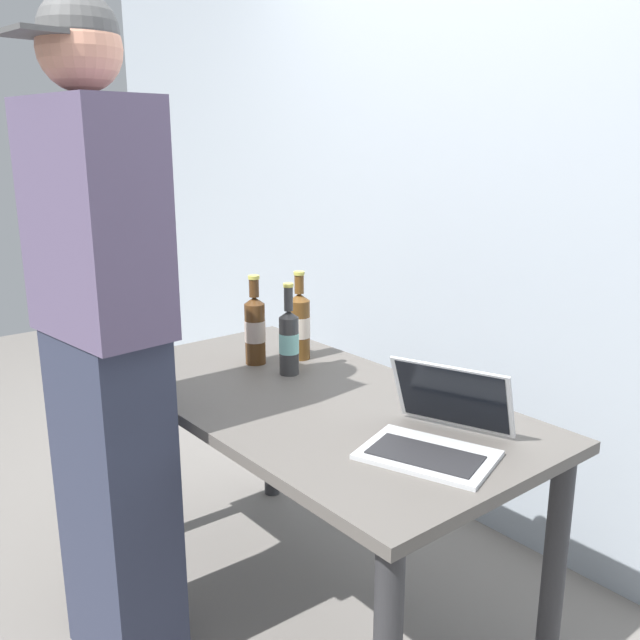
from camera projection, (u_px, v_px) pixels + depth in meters
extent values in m
plane|color=slate|center=(311.00, 601.00, 2.28)|extent=(8.00, 8.00, 0.00)
cube|color=#56514C|center=(310.00, 401.00, 2.10)|extent=(1.47, 0.76, 0.03)
cylinder|color=#2D2D30|center=(126.00, 462.00, 2.50)|extent=(0.06, 0.06, 0.69)
cylinder|color=#2D2D30|center=(271.00, 418.00, 2.90)|extent=(0.06, 0.06, 0.69)
cylinder|color=#2D2D30|center=(554.00, 568.00, 1.89)|extent=(0.06, 0.06, 0.69)
cube|color=#B7BABC|center=(428.00, 455.00, 1.69)|extent=(0.37, 0.31, 0.01)
cube|color=#232326|center=(425.00, 455.00, 1.68)|extent=(0.30, 0.21, 0.00)
cube|color=#B7BABC|center=(452.00, 397.00, 1.80)|extent=(0.33, 0.20, 0.20)
cube|color=black|center=(452.00, 397.00, 1.79)|extent=(0.31, 0.18, 0.18)
cylinder|color=#333333|center=(289.00, 346.00, 2.27)|extent=(0.07, 0.07, 0.19)
cone|color=#333333|center=(289.00, 314.00, 2.25)|extent=(0.07, 0.07, 0.02)
cylinder|color=#333333|center=(288.00, 299.00, 2.23)|extent=(0.03, 0.03, 0.08)
cylinder|color=#BFB74C|center=(288.00, 285.00, 2.22)|extent=(0.03, 0.03, 0.01)
cylinder|color=#7CBEB4|center=(289.00, 343.00, 2.27)|extent=(0.07, 0.07, 0.07)
cylinder|color=brown|center=(299.00, 330.00, 2.43)|extent=(0.07, 0.07, 0.21)
cone|color=brown|center=(299.00, 297.00, 2.40)|extent=(0.07, 0.07, 0.03)
cylinder|color=brown|center=(299.00, 284.00, 2.39)|extent=(0.03, 0.03, 0.07)
cylinder|color=#BFB74C|center=(299.00, 273.00, 2.38)|extent=(0.04, 0.04, 0.01)
cylinder|color=beige|center=(299.00, 327.00, 2.43)|extent=(0.08, 0.08, 0.07)
cylinder|color=#472B14|center=(255.00, 334.00, 2.38)|extent=(0.07, 0.07, 0.21)
cone|color=#472B14|center=(254.00, 300.00, 2.35)|extent=(0.07, 0.07, 0.02)
cylinder|color=#472B14|center=(254.00, 288.00, 2.34)|extent=(0.03, 0.03, 0.06)
cylinder|color=#BFB74C|center=(254.00, 277.00, 2.33)|extent=(0.04, 0.04, 0.01)
cylinder|color=#A99588|center=(255.00, 331.00, 2.38)|extent=(0.07, 0.07, 0.07)
cube|color=#2D3347|center=(117.00, 501.00, 1.95)|extent=(0.36, 0.25, 0.99)
cube|color=#594C6B|center=(94.00, 220.00, 1.75)|extent=(0.42, 0.26, 0.60)
sphere|color=tan|center=(80.00, 49.00, 1.64)|extent=(0.20, 0.20, 0.20)
sphere|color=#4C4C4C|center=(78.00, 33.00, 1.63)|extent=(0.19, 0.19, 0.19)
cube|color=#4C4C4C|center=(30.00, 32.00, 1.55)|extent=(0.17, 0.13, 0.01)
cylinder|color=#19598C|center=(450.00, 387.00, 2.04)|extent=(0.09, 0.09, 0.10)
torus|color=#19598C|center=(463.00, 390.00, 2.00)|extent=(0.07, 0.01, 0.07)
cube|color=#99A3AD|center=(499.00, 192.00, 2.49)|extent=(6.00, 0.10, 2.60)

